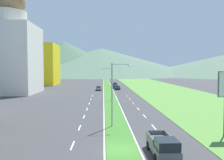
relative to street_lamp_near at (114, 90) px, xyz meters
name	(u,v)px	position (x,y,z in m)	size (l,w,h in m)	color
ground_plane	(122,150)	(0.37, -9.06, -5.07)	(600.00, 600.00, 0.00)	#38383A
grass_median	(108,91)	(0.37, 50.94, -5.04)	(3.20, 240.00, 0.06)	#387028
grass_verge_right	(165,90)	(20.97, 50.94, -5.04)	(24.00, 240.00, 0.06)	#518438
lane_dash_left_3	(72,145)	(-4.73, -7.59, -5.07)	(0.16, 2.80, 0.01)	silver
lane_dash_left_4	(80,128)	(-4.73, -0.44, -5.07)	(0.16, 2.80, 0.01)	silver
lane_dash_left_5	(84,117)	(-4.73, 6.72, -5.07)	(0.16, 2.80, 0.01)	silver
lane_dash_left_6	(87,109)	(-4.73, 13.88, -5.07)	(0.16, 2.80, 0.01)	silver
lane_dash_left_7	(89,104)	(-4.73, 21.03, -5.07)	(0.16, 2.80, 0.01)	silver
lane_dash_left_8	(91,99)	(-4.73, 28.19, -5.07)	(0.16, 2.80, 0.01)	silver
lane_dash_left_9	(92,96)	(-4.73, 35.34, -5.07)	(0.16, 2.80, 0.01)	silver
lane_dash_right_3	(169,144)	(5.47, -7.59, -5.07)	(0.16, 2.80, 0.01)	silver
lane_dash_right_4	(154,127)	(5.47, -0.44, -5.07)	(0.16, 2.80, 0.01)	silver
lane_dash_right_5	(145,116)	(5.47, 6.72, -5.07)	(0.16, 2.80, 0.01)	silver
lane_dash_right_6	(138,109)	(5.47, 13.88, -5.07)	(0.16, 2.80, 0.01)	silver
lane_dash_right_7	(133,103)	(5.47, 21.03, -5.07)	(0.16, 2.80, 0.01)	silver
lane_dash_right_8	(130,99)	(5.47, 28.19, -5.07)	(0.16, 2.80, 0.01)	silver
lane_dash_right_9	(127,96)	(5.47, 35.34, -5.07)	(0.16, 2.80, 0.01)	silver
edge_line_median_left	(104,91)	(-1.38, 50.94, -5.07)	(0.16, 240.00, 0.01)	silver
edge_line_median_right	(113,91)	(2.12, 50.94, -5.07)	(0.16, 240.00, 0.01)	silver
domed_building	(9,48)	(-31.73, 43.68, 9.49)	(17.34, 17.34, 34.80)	silver
midrise_colored	(39,65)	(-33.26, 82.81, 4.85)	(17.80, 17.80, 19.85)	yellow
hill_far_left	(64,58)	(-49.36, 249.38, 15.27)	(168.19, 168.19, 40.69)	#47664C
hill_far_center	(101,62)	(-4.07, 254.17, 11.26)	(234.37, 234.37, 32.67)	#516B56
street_lamp_near	(114,90)	(0.00, 0.00, 0.00)	(2.73, 0.29, 8.81)	#99999E
street_lamp_mid	(111,82)	(0.41, 24.60, -0.31)	(2.60, 0.41, 8.24)	#99999E
car_0	(118,88)	(3.92, 55.53, -4.33)	(2.00, 4.41, 1.44)	#0C5128
car_1	(115,84)	(3.84, 73.11, -4.27)	(1.94, 4.23, 1.59)	navy
car_3	(99,88)	(-3.20, 52.29, -4.28)	(1.98, 4.55, 1.57)	slate
car_4	(116,86)	(3.66, 61.46, -4.32)	(2.03, 4.73, 1.48)	navy
pickup_truck_0	(163,146)	(3.97, -11.00, -4.09)	(2.18, 5.40, 2.00)	#515459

